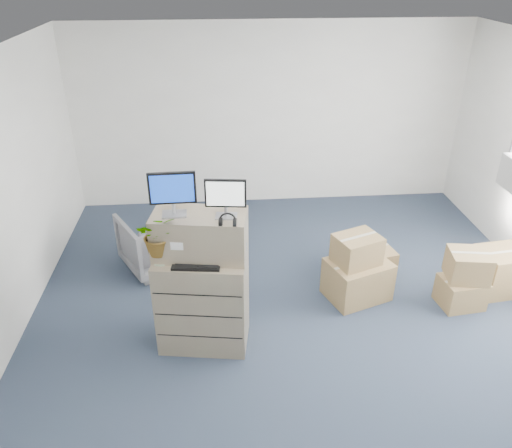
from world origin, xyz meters
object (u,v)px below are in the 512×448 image
object	(u,v)px
water_bottle	(213,242)
filing_cabinet_lower	(203,300)
monitor_left	(172,191)
office_chair	(155,239)
potted_plant	(159,239)
monitor_right	(226,196)
keyboard	(196,265)

from	to	relation	value
water_bottle	filing_cabinet_lower	bearing A→B (deg)	-156.48
monitor_left	office_chair	world-z (taller)	monitor_left
filing_cabinet_lower	water_bottle	bearing A→B (deg)	32.37
water_bottle	potted_plant	distance (m)	0.51
monitor_right	water_bottle	xyz separation A→B (m)	(-0.13, 0.08, -0.52)
filing_cabinet_lower	office_chair	bearing A→B (deg)	121.65
monitor_right	keyboard	distance (m)	0.71
filing_cabinet_lower	potted_plant	xyz separation A→B (m)	(-0.37, -0.03, 0.75)
monitor_left	office_chair	size ratio (longest dim) A/B	0.53
monitor_right	water_bottle	bearing A→B (deg)	156.45
filing_cabinet_lower	potted_plant	world-z (taller)	potted_plant
water_bottle	office_chair	bearing A→B (deg)	117.66
monitor_right	filing_cabinet_lower	bearing A→B (deg)	-178.29
keyboard	water_bottle	size ratio (longest dim) A/B	1.70
monitor_right	office_chair	size ratio (longest dim) A/B	0.47
keyboard	potted_plant	distance (m)	0.42
monitor_right	potted_plant	size ratio (longest dim) A/B	0.80
keyboard	filing_cabinet_lower	bearing A→B (deg)	84.44
filing_cabinet_lower	water_bottle	distance (m)	0.66
potted_plant	office_chair	distance (m)	1.77
potted_plant	water_bottle	bearing A→B (deg)	9.72
office_chair	monitor_right	bearing A→B (deg)	91.11
filing_cabinet_lower	monitor_right	xyz separation A→B (m)	(0.26, -0.02, 1.17)
monitor_right	potted_plant	world-z (taller)	monitor_right
monitor_left	water_bottle	distance (m)	0.65
keyboard	office_chair	world-z (taller)	keyboard
monitor_left	monitor_right	world-z (taller)	monitor_left
monitor_left	office_chair	bearing A→B (deg)	104.16
monitor_left	potted_plant	xyz separation A→B (m)	(-0.15, -0.08, -0.44)
keyboard	monitor_right	bearing A→B (deg)	30.66
keyboard	water_bottle	xyz separation A→B (m)	(0.16, 0.20, 0.12)
water_bottle	monitor_right	bearing A→B (deg)	-30.28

